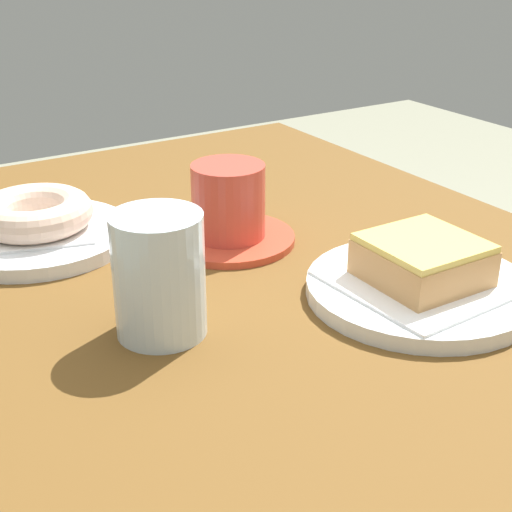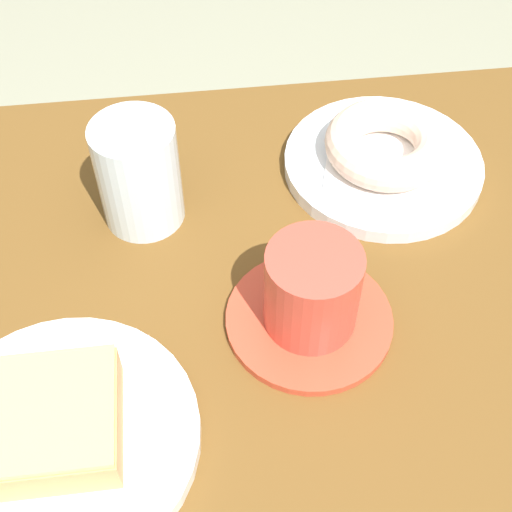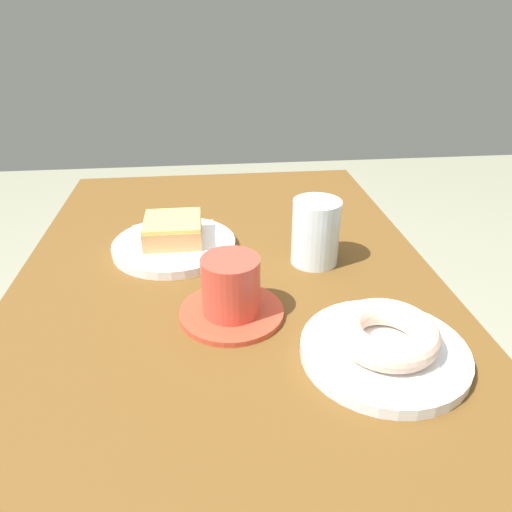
% 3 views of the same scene
% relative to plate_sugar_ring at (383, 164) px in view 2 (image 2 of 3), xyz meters
% --- Properties ---
extents(table, '(1.01, 0.67, 0.76)m').
position_rel_plate_sugar_ring_xyz_m(table, '(0.21, 0.18, -0.13)').
color(table, brown).
rests_on(table, ground_plane).
extents(plate_sugar_ring, '(0.20, 0.20, 0.02)m').
position_rel_plate_sugar_ring_xyz_m(plate_sugar_ring, '(0.00, 0.00, 0.00)').
color(plate_sugar_ring, silver).
rests_on(plate_sugar_ring, table).
extents(napkin_sugar_ring, '(0.14, 0.14, 0.00)m').
position_rel_plate_sugar_ring_xyz_m(napkin_sugar_ring, '(0.00, 0.00, 0.01)').
color(napkin_sugar_ring, white).
rests_on(napkin_sugar_ring, plate_sugar_ring).
extents(donut_sugar_ring, '(0.12, 0.12, 0.03)m').
position_rel_plate_sugar_ring_xyz_m(donut_sugar_ring, '(0.00, 0.00, 0.03)').
color(donut_sugar_ring, beige).
rests_on(donut_sugar_ring, napkin_sugar_ring).
extents(plate_glazed_square, '(0.21, 0.21, 0.02)m').
position_rel_plate_sugar_ring_xyz_m(plate_glazed_square, '(0.31, 0.27, -0.00)').
color(plate_glazed_square, white).
rests_on(plate_glazed_square, table).
extents(napkin_glazed_square, '(0.16, 0.16, 0.00)m').
position_rel_plate_sugar_ring_xyz_m(napkin_glazed_square, '(0.31, 0.27, 0.01)').
color(napkin_glazed_square, white).
rests_on(napkin_glazed_square, plate_glazed_square).
extents(donut_glazed_square, '(0.10, 0.10, 0.04)m').
position_rel_plate_sugar_ring_xyz_m(donut_glazed_square, '(0.31, 0.27, 0.03)').
color(donut_glazed_square, tan).
rests_on(donut_glazed_square, napkin_glazed_square).
extents(water_glass, '(0.08, 0.08, 0.11)m').
position_rel_plate_sugar_ring_xyz_m(water_glass, '(0.25, 0.03, 0.05)').
color(water_glass, silver).
rests_on(water_glass, table).
extents(coffee_cup, '(0.14, 0.14, 0.09)m').
position_rel_plate_sugar_ring_xyz_m(coffee_cup, '(0.11, 0.18, 0.03)').
color(coffee_cup, '#C4422B').
rests_on(coffee_cup, table).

